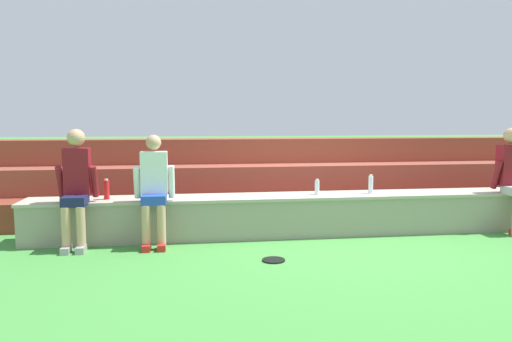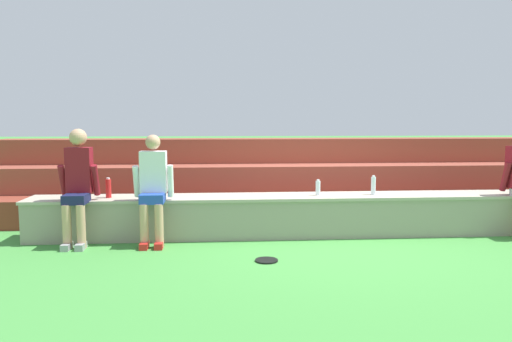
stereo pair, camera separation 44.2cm
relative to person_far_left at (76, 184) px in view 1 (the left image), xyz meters
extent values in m
plane|color=#428E3D|center=(3.31, 0.00, -0.81)|extent=(80.00, 80.00, 0.00)
cube|color=gray|center=(3.31, 0.29, -0.53)|extent=(8.12, 0.60, 0.56)
cube|color=#ABA28E|center=(3.31, 0.29, -0.27)|extent=(8.16, 0.64, 0.04)
cube|color=brown|center=(3.31, 1.13, -0.60)|extent=(10.57, 0.60, 0.42)
cube|color=brown|center=(3.31, 1.74, -0.38)|extent=(10.57, 0.60, 0.85)
cube|color=brown|center=(3.31, 2.34, -0.17)|extent=(10.57, 0.60, 1.27)
cylinder|color=tan|center=(-0.09, -0.23, -0.53)|extent=(0.11, 0.11, 0.56)
cylinder|color=tan|center=(0.09, -0.23, -0.53)|extent=(0.11, 0.11, 0.56)
cube|color=#99999E|center=(-0.09, -0.27, -0.77)|extent=(0.10, 0.22, 0.08)
cube|color=#99999E|center=(0.09, -0.27, -0.77)|extent=(0.10, 0.22, 0.08)
cube|color=#191E47|center=(0.00, -0.09, -0.20)|extent=(0.28, 0.34, 0.12)
cube|color=maroon|center=(0.00, 0.10, 0.15)|extent=(0.31, 0.20, 0.59)
sphere|color=tan|center=(0.00, 0.10, 0.58)|extent=(0.22, 0.22, 0.22)
cylinder|color=maroon|center=(-0.21, 0.08, 0.02)|extent=(0.08, 0.23, 0.42)
cylinder|color=maroon|center=(0.21, 0.08, 0.02)|extent=(0.08, 0.21, 0.42)
cylinder|color=tan|center=(0.87, -0.25, -0.53)|extent=(0.11, 0.11, 0.56)
cylinder|color=tan|center=(1.05, -0.25, -0.53)|extent=(0.11, 0.11, 0.56)
cube|color=red|center=(0.87, -0.29, -0.77)|extent=(0.10, 0.22, 0.08)
cube|color=red|center=(1.05, -0.29, -0.77)|extent=(0.10, 0.22, 0.08)
cube|color=#2347B2|center=(0.96, -0.10, -0.20)|extent=(0.30, 0.35, 0.12)
cube|color=white|center=(0.96, 0.03, 0.13)|extent=(0.34, 0.20, 0.54)
sphere|color=tan|center=(0.96, 0.03, 0.52)|extent=(0.19, 0.19, 0.19)
cylinder|color=white|center=(0.74, 0.01, 0.01)|extent=(0.08, 0.19, 0.43)
cylinder|color=white|center=(1.18, 0.01, 0.01)|extent=(0.08, 0.14, 0.43)
cube|color=maroon|center=(6.00, 0.10, 0.15)|extent=(0.35, 0.20, 0.58)
sphere|color=tan|center=(6.00, 0.10, 0.57)|extent=(0.23, 0.23, 0.23)
cylinder|color=maroon|center=(5.78, 0.08, 0.02)|extent=(0.08, 0.20, 0.43)
cylinder|color=silver|center=(3.19, 0.29, -0.15)|extent=(0.07, 0.07, 0.20)
cylinder|color=white|center=(3.19, 0.29, -0.04)|extent=(0.04, 0.04, 0.02)
cylinder|color=red|center=(0.32, 0.28, -0.12)|extent=(0.07, 0.07, 0.25)
cylinder|color=white|center=(0.32, 0.28, 0.02)|extent=(0.04, 0.04, 0.02)
cylinder|color=silver|center=(3.97, 0.28, -0.12)|extent=(0.06, 0.06, 0.25)
cylinder|color=white|center=(3.97, 0.28, 0.02)|extent=(0.04, 0.04, 0.02)
cylinder|color=black|center=(2.35, -0.94, -0.80)|extent=(0.26, 0.26, 0.02)
camera|label=1|loc=(1.40, -6.26, 0.81)|focal=33.96mm
camera|label=2|loc=(1.84, -6.31, 0.81)|focal=33.96mm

